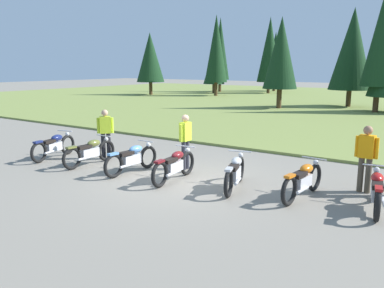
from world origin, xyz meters
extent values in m
plane|color=gray|center=(0.00, 0.00, 0.00)|extent=(140.00, 140.00, 0.00)
cube|color=olive|center=(0.00, 26.53, 0.05)|extent=(80.00, 44.00, 0.10)
cylinder|color=#47331E|center=(-21.81, 24.16, 0.73)|extent=(0.36, 0.36, 1.46)
cone|color=#143319|center=(-21.81, 24.16, 4.02)|extent=(2.95, 2.95, 5.13)
cylinder|color=#47331E|center=(-13.57, 37.80, 0.78)|extent=(0.36, 0.36, 1.56)
cone|color=#143319|center=(-13.57, 37.80, 4.38)|extent=(2.46, 2.46, 5.64)
cylinder|color=#47331E|center=(-1.10, 22.82, 0.68)|extent=(0.36, 0.36, 1.36)
cone|color=#143319|center=(-1.10, 22.82, 4.33)|extent=(3.13, 3.13, 5.94)
cylinder|color=#47331E|center=(-15.27, 26.83, 0.75)|extent=(0.36, 0.36, 1.50)
cone|color=#143319|center=(-15.27, 26.83, 4.86)|extent=(2.31, 2.31, 6.73)
cylinder|color=#47331E|center=(-4.94, 18.74, 0.75)|extent=(0.36, 0.36, 1.51)
cone|color=#143319|center=(-4.94, 18.74, 4.02)|extent=(2.44, 2.44, 5.02)
cylinder|color=#47331E|center=(-12.52, 33.75, 0.68)|extent=(0.36, 0.36, 1.36)
cone|color=#143319|center=(-12.52, 33.75, 4.92)|extent=(2.66, 2.66, 7.12)
cylinder|color=#47331E|center=(1.32, 19.97, 0.90)|extent=(0.36, 0.36, 1.80)
cone|color=#143319|center=(1.32, 19.97, 4.75)|extent=(2.23, 2.23, 5.90)
cylinder|color=#47331E|center=(-17.60, 30.24, 0.57)|extent=(0.36, 0.36, 1.14)
cone|color=#143319|center=(-17.60, 30.24, 3.22)|extent=(2.41, 2.41, 4.17)
cylinder|color=#47331E|center=(-18.40, 32.86, 0.77)|extent=(0.36, 0.36, 1.54)
cone|color=#143319|center=(-18.40, 32.86, 5.14)|extent=(2.19, 2.19, 7.19)
torus|color=black|center=(-5.17, 0.29, 0.35)|extent=(0.25, 0.71, 0.70)
torus|color=black|center=(-4.87, -1.07, 0.35)|extent=(0.25, 0.71, 0.70)
cube|color=silver|center=(-5.02, -0.39, 0.40)|extent=(0.33, 0.67, 0.28)
ellipsoid|color=navy|center=(-5.06, -0.22, 0.68)|extent=(0.36, 0.52, 0.22)
cube|color=black|center=(-4.97, -0.61, 0.62)|extent=(0.32, 0.52, 0.10)
cube|color=navy|center=(-4.87, -1.07, 0.69)|extent=(0.21, 0.34, 0.06)
cylinder|color=silver|center=(-5.15, 0.19, 0.86)|extent=(0.61, 0.16, 0.03)
sphere|color=silver|center=(-5.18, 0.31, 0.73)|extent=(0.14, 0.14, 0.14)
cylinder|color=silver|center=(-4.82, -0.65, 0.30)|extent=(0.19, 0.55, 0.07)
torus|color=black|center=(-3.29, 0.37, 0.35)|extent=(0.10, 0.70, 0.70)
torus|color=black|center=(-3.29, -1.03, 0.35)|extent=(0.10, 0.70, 0.70)
cube|color=silver|center=(-3.29, -0.33, 0.40)|extent=(0.20, 0.64, 0.28)
ellipsoid|color=brown|center=(-3.29, -0.15, 0.68)|extent=(0.26, 0.48, 0.22)
cube|color=black|center=(-3.29, -0.55, 0.62)|extent=(0.22, 0.48, 0.10)
cube|color=brown|center=(-3.29, -1.03, 0.69)|extent=(0.14, 0.32, 0.06)
cylinder|color=silver|center=(-3.29, 0.27, 0.86)|extent=(0.62, 0.03, 0.03)
sphere|color=silver|center=(-3.29, 0.39, 0.73)|extent=(0.14, 0.14, 0.14)
cylinder|color=silver|center=(-3.15, -0.62, 0.30)|extent=(0.07, 0.55, 0.07)
torus|color=black|center=(-1.53, 0.44, 0.35)|extent=(0.13, 0.70, 0.70)
torus|color=black|center=(-1.59, -0.96, 0.35)|extent=(0.13, 0.70, 0.70)
cube|color=silver|center=(-1.56, -0.26, 0.40)|extent=(0.23, 0.65, 0.28)
ellipsoid|color=#598CC6|center=(-1.55, -0.08, 0.68)|extent=(0.28, 0.49, 0.22)
cube|color=black|center=(-1.57, -0.48, 0.62)|extent=(0.24, 0.49, 0.10)
cube|color=#598CC6|center=(-1.59, -0.96, 0.69)|extent=(0.15, 0.33, 0.06)
cylinder|color=silver|center=(-1.53, 0.34, 0.86)|extent=(0.62, 0.06, 0.03)
sphere|color=silver|center=(-1.53, 0.46, 0.73)|extent=(0.14, 0.14, 0.14)
cylinder|color=silver|center=(-1.43, -0.56, 0.30)|extent=(0.09, 0.55, 0.07)
torus|color=black|center=(-0.09, 0.49, 0.35)|extent=(0.16, 0.71, 0.70)
torus|color=black|center=(0.03, -0.90, 0.35)|extent=(0.16, 0.71, 0.70)
cube|color=silver|center=(-0.03, -0.21, 0.40)|extent=(0.26, 0.66, 0.28)
ellipsoid|color=maroon|center=(-0.05, -0.03, 0.68)|extent=(0.30, 0.50, 0.22)
cube|color=black|center=(-0.01, -0.43, 0.62)|extent=(0.26, 0.50, 0.10)
cube|color=maroon|center=(0.03, -0.90, 0.69)|extent=(0.17, 0.33, 0.06)
cylinder|color=silver|center=(-0.08, 0.39, 0.86)|extent=(0.62, 0.09, 0.03)
sphere|color=silver|center=(-0.09, 0.51, 0.73)|extent=(0.14, 0.14, 0.14)
cylinder|color=silver|center=(0.14, -0.49, 0.30)|extent=(0.12, 0.55, 0.07)
torus|color=black|center=(1.47, 0.76, 0.35)|extent=(0.30, 0.70, 0.70)
torus|color=black|center=(1.88, -0.58, 0.35)|extent=(0.30, 0.70, 0.70)
cube|color=silver|center=(1.68, 0.09, 0.40)|extent=(0.38, 0.67, 0.28)
ellipsoid|color=#B7B7BC|center=(1.62, 0.26, 0.68)|extent=(0.39, 0.53, 0.22)
cube|color=black|center=(1.74, -0.12, 0.62)|extent=(0.35, 0.52, 0.10)
cube|color=#B7B7BC|center=(1.88, -0.58, 0.69)|extent=(0.23, 0.35, 0.06)
cylinder|color=silver|center=(1.50, 0.67, 0.86)|extent=(0.60, 0.21, 0.03)
sphere|color=silver|center=(1.47, 0.78, 0.73)|extent=(0.14, 0.14, 0.14)
cylinder|color=silver|center=(1.90, -0.16, 0.30)|extent=(0.23, 0.55, 0.07)
torus|color=black|center=(3.39, 1.08, 0.35)|extent=(0.16, 0.71, 0.70)
torus|color=black|center=(3.28, -0.31, 0.35)|extent=(0.16, 0.71, 0.70)
cube|color=silver|center=(3.33, 0.39, 0.40)|extent=(0.25, 0.65, 0.28)
ellipsoid|color=orange|center=(3.35, 0.57, 0.68)|extent=(0.30, 0.50, 0.22)
cube|color=black|center=(3.32, 0.17, 0.62)|extent=(0.26, 0.50, 0.10)
cube|color=orange|center=(3.28, -0.31, 0.69)|extent=(0.17, 0.33, 0.06)
cylinder|color=silver|center=(3.38, 0.98, 0.86)|extent=(0.62, 0.08, 0.03)
sphere|color=silver|center=(3.39, 1.10, 0.73)|extent=(0.14, 0.14, 0.14)
cylinder|color=silver|center=(3.45, 0.08, 0.30)|extent=(0.12, 0.55, 0.07)
torus|color=black|center=(4.78, 1.18, 0.35)|extent=(0.24, 0.71, 0.70)
torus|color=black|center=(5.07, -0.19, 0.35)|extent=(0.24, 0.71, 0.70)
cube|color=silver|center=(4.92, 0.50, 0.40)|extent=(0.33, 0.67, 0.28)
ellipsoid|color=#AD1919|center=(4.89, 0.68, 0.68)|extent=(0.35, 0.52, 0.22)
cube|color=black|center=(4.97, 0.28, 0.62)|extent=(0.31, 0.52, 0.10)
cube|color=#AD1919|center=(5.07, -0.19, 0.69)|extent=(0.20, 0.34, 0.06)
cylinder|color=silver|center=(4.80, 1.09, 0.86)|extent=(0.61, 0.16, 0.03)
sphere|color=silver|center=(4.77, 1.20, 0.73)|extent=(0.14, 0.14, 0.14)
cylinder|color=silver|center=(5.12, 0.23, 0.30)|extent=(0.18, 0.55, 0.07)
cylinder|color=#2D2D38|center=(-0.51, 0.90, 0.44)|extent=(0.14, 0.14, 0.88)
cylinder|color=#2D2D38|center=(-0.52, 1.08, 0.44)|extent=(0.14, 0.14, 0.88)
cube|color=#C6E52D|center=(-0.52, 0.99, 1.16)|extent=(0.24, 0.37, 0.56)
sphere|color=tan|center=(-0.52, 0.99, 1.56)|extent=(0.22, 0.22, 0.22)
cylinder|color=#C6E52D|center=(-0.51, 0.76, 1.14)|extent=(0.09, 0.09, 0.52)
cylinder|color=#C6E52D|center=(-0.53, 1.22, 1.14)|extent=(0.09, 0.09, 0.52)
cylinder|color=#4C4233|center=(4.34, 1.69, 0.44)|extent=(0.14, 0.14, 0.88)
cylinder|color=#4C4233|center=(4.52, 1.68, 0.44)|extent=(0.14, 0.14, 0.88)
cube|color=orange|center=(4.43, 1.68, 1.16)|extent=(0.37, 0.24, 0.56)
sphere|color=#9E7051|center=(4.43, 1.68, 1.56)|extent=(0.22, 0.22, 0.22)
cylinder|color=orange|center=(4.20, 1.69, 1.14)|extent=(0.09, 0.09, 0.52)
cylinder|color=orange|center=(4.66, 1.67, 1.14)|extent=(0.09, 0.09, 0.52)
cylinder|color=black|center=(-3.46, 0.65, 0.44)|extent=(0.14, 0.14, 0.88)
cylinder|color=black|center=(-3.58, 0.52, 0.44)|extent=(0.14, 0.14, 0.88)
cube|color=#C6E52D|center=(-3.52, 0.59, 1.16)|extent=(0.41, 0.41, 0.56)
sphere|color=tan|center=(-3.52, 0.59, 1.56)|extent=(0.22, 0.22, 0.22)
cylinder|color=#C6E52D|center=(-3.36, 0.75, 1.14)|extent=(0.09, 0.09, 0.52)
cylinder|color=#C6E52D|center=(-3.68, 0.42, 1.14)|extent=(0.09, 0.09, 0.52)
camera|label=1|loc=(6.34, -8.50, 3.07)|focal=37.10mm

